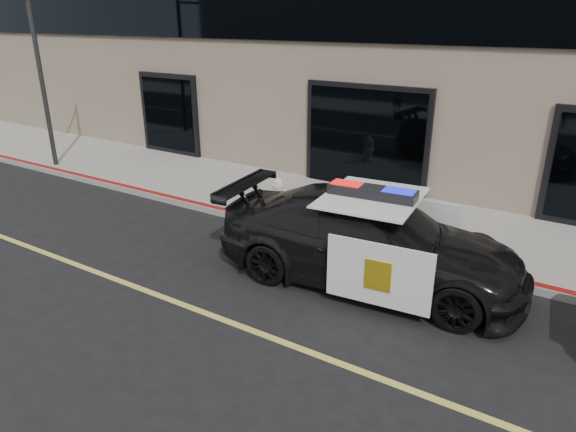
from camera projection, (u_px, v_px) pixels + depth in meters
The scene contains 5 objects.
ground at pixel (236, 325), 7.99m from camera, with size 120.00×120.00×0.00m, color black.
sidewalk_n at pixel (372, 216), 12.10m from camera, with size 60.00×3.50×0.15m, color gray.
police_car at pixel (369, 240), 9.04m from camera, with size 3.19×5.84×1.78m.
fire_hydrant at pixel (278, 195), 12.11m from camera, with size 0.37×0.51×0.81m.
street_light at pixel (39, 76), 14.95m from camera, with size 0.14×1.24×4.87m.
Camera 1 is at (4.30, -5.34, 4.50)m, focal length 32.00 mm.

